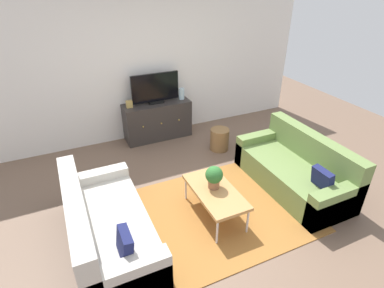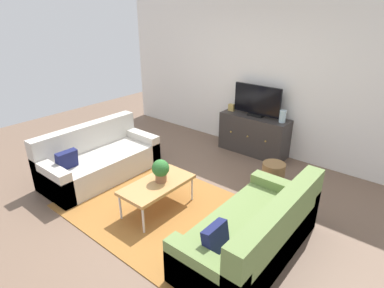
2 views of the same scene
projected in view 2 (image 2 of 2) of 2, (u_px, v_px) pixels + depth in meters
name	position (u px, v px, depth m)	size (l,w,h in m)	color
ground_plane	(167.00, 204.00, 4.42)	(10.00, 10.00, 0.00)	brown
wall_back	(263.00, 78.00, 5.68)	(6.40, 0.12, 2.70)	white
area_rug	(160.00, 208.00, 4.31)	(2.50, 1.90, 0.01)	#9E662D
couch_left_side	(98.00, 160.00, 5.08)	(0.85, 1.82, 0.81)	beige
couch_right_side	(257.00, 236.00, 3.40)	(0.85, 1.82, 0.81)	olive
coffee_table	(157.00, 185.00, 4.14)	(0.51, 1.00, 0.41)	#B7844C
potted_plant	(161.00, 170.00, 4.10)	(0.23, 0.23, 0.31)	#936042
tv_console	(254.00, 135.00, 5.84)	(1.27, 0.47, 0.72)	#332D2B
flat_screen_tv	(257.00, 101.00, 5.60)	(0.90, 0.16, 0.56)	black
glass_vase	(283.00, 116.00, 5.36)	(0.11, 0.11, 0.21)	silver
mantel_clock	(231.00, 107.00, 5.97)	(0.11, 0.07, 0.13)	tan
wicker_basket	(273.00, 175.00, 4.75)	(0.34, 0.34, 0.40)	olive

